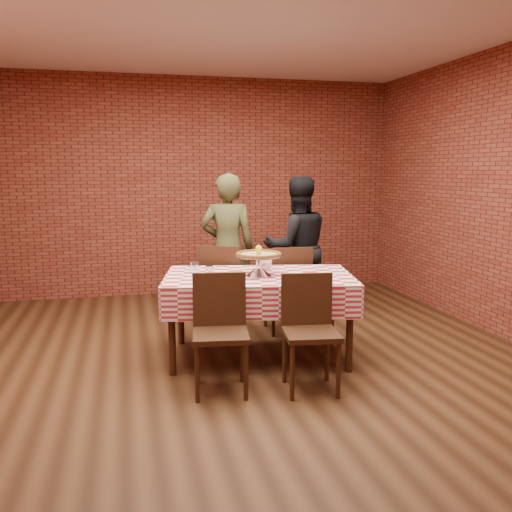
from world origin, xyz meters
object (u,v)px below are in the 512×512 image
table (259,317)px  chair_far_right (287,288)px  pizza (259,255)px  water_glass_right (195,267)px  chair_near_right (311,335)px  pizza_stand (259,265)px  diner_black (297,247)px  chair_far_left (223,288)px  chair_near_left (221,335)px  water_glass_left (209,272)px  diner_olive (227,248)px  condiment_caddy (265,261)px

table → chair_far_right: size_ratio=1.79×
pizza → water_glass_right: pizza is taller
chair_near_right → pizza: bearing=111.8°
pizza_stand → diner_black: 1.50m
table → pizza: size_ratio=4.03×
chair_near_right → chair_far_right: size_ratio=0.97×
pizza_stand → diner_black: bearing=59.1°
pizza_stand → chair_far_left: size_ratio=0.43×
pizza_stand → chair_near_left: 0.91m
chair_near_left → chair_far_left: (0.29, 1.55, 0.02)m
water_glass_right → chair_far_left: 0.82m
water_glass_left → diner_olive: size_ratio=0.07×
water_glass_left → diner_olive: bearing=73.2°
condiment_caddy → chair_near_right: (0.08, -1.11, -0.39)m
pizza → water_glass_right: (-0.54, 0.23, -0.13)m
pizza_stand → chair_near_left: bearing=-124.3°
water_glass_right → chair_near_left: 0.98m
table → water_glass_right: bearing=159.4°
table → chair_near_right: 0.86m
table → pizza: pizza is taller
pizza → diner_olive: diner_olive is taller
chair_near_left → chair_far_right: size_ratio=0.98×
table → pizza_stand: 0.47m
pizza_stand → chair_near_right: size_ratio=0.45×
chair_far_left → pizza: bearing=122.8°
table → water_glass_left: 0.63m
pizza → water_glass_left: bearing=-174.7°
pizza → water_glass_right: bearing=156.9°
water_glass_left → chair_near_left: size_ratio=0.12×
pizza → diner_olive: size_ratio=0.25×
condiment_caddy → chair_far_left: bearing=120.1°
water_glass_right → condiment_caddy: condiment_caddy is taller
condiment_caddy → chair_far_left: chair_far_left is taller
chair_near_left → diner_black: size_ratio=0.55×
condiment_caddy → diner_olive: 1.04m
pizza → water_glass_left: 0.47m
chair_near_left → chair_far_right: 1.72m
table → water_glass_right: 0.73m
chair_near_left → condiment_caddy: bearing=66.2°
pizza → chair_near_left: size_ratio=0.45×
water_glass_right → water_glass_left: bearing=-71.0°
water_glass_left → chair_near_left: (-0.02, -0.64, -0.37)m
table → water_glass_left: size_ratio=14.84×
pizza_stand → diner_black: (0.77, 1.29, -0.04)m
water_glass_left → chair_near_right: chair_near_right is taller
chair_far_left → diner_olive: diner_olive is taller
pizza_stand → diner_olive: (-0.03, 1.32, -0.02)m
diner_olive → water_glass_left: bearing=84.1°
pizza → chair_far_left: bearing=101.0°
chair_near_left → diner_black: (1.23, 1.97, 0.36)m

